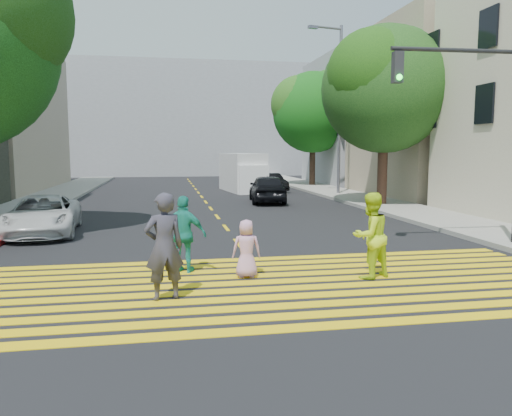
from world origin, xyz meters
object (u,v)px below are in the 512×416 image
object	(u,v)px
tree_right_near	(386,83)
silver_car	(243,178)
white_van	(243,173)
pedestrian_extra	(184,234)
tree_right_far	(314,108)
pedestrian_child	(246,249)
pedestrian_woman	(370,236)
traffic_signal	(486,114)
dark_car_near	(267,188)
white_sedan	(43,215)
pedestrian_man	(164,247)
dark_car_parked	(271,182)

from	to	relation	value
tree_right_near	silver_car	distance (m)	16.37
white_van	pedestrian_extra	bearing A→B (deg)	-109.12
tree_right_far	pedestrian_child	xyz separation A→B (m)	(-9.28, -25.78, -5.22)
silver_car	pedestrian_extra	bearing A→B (deg)	79.79
tree_right_far	pedestrian_woman	bearing A→B (deg)	-104.23
white_van	traffic_signal	distance (m)	20.88
pedestrian_extra	traffic_signal	xyz separation A→B (m)	(8.28, 1.32, 2.87)
dark_car_near	white_van	distance (m)	7.28
tree_right_near	silver_car	size ratio (longest dim) A/B	2.14
silver_car	white_van	xyz separation A→B (m)	(-0.70, -4.77, 0.60)
tree_right_near	pedestrian_woman	distance (m)	15.19
pedestrian_extra	dark_car_near	world-z (taller)	pedestrian_extra
tree_right_far	white_sedan	bearing A→B (deg)	-128.09
pedestrian_extra	white_sedan	size ratio (longest dim) A/B	0.38
tree_right_far	traffic_signal	xyz separation A→B (m)	(-2.31, -23.78, -2.11)
pedestrian_man	white_van	bearing A→B (deg)	-116.29
tree_right_near	white_van	bearing A→B (deg)	118.20
white_sedan	dark_car_near	distance (m)	12.53
tree_right_near	tree_right_far	size ratio (longest dim) A/B	1.01
traffic_signal	white_sedan	bearing A→B (deg)	161.80
dark_car_parked	pedestrian_extra	bearing A→B (deg)	-114.71
white_van	traffic_signal	world-z (taller)	traffic_signal
pedestrian_man	pedestrian_child	bearing A→B (deg)	-156.62
tree_right_far	pedestrian_extra	xyz separation A→B (m)	(-10.59, -25.10, -4.99)
traffic_signal	tree_right_near	bearing A→B (deg)	82.36
pedestrian_extra	white_van	distance (m)	22.25
tree_right_near	dark_car_parked	size ratio (longest dim) A/B	2.41
tree_right_near	dark_car_parked	world-z (taller)	tree_right_near
tree_right_far	silver_car	distance (m)	7.50
pedestrian_child	white_van	distance (m)	22.68
tree_right_near	pedestrian_man	world-z (taller)	tree_right_near
pedestrian_child	dark_car_parked	size ratio (longest dim) A/B	0.35
dark_car_near	traffic_signal	world-z (taller)	traffic_signal
white_sedan	silver_car	xyz separation A→B (m)	(9.80, 20.48, -0.04)
dark_car_parked	traffic_signal	xyz separation A→B (m)	(1.73, -20.12, 3.14)
white_van	silver_car	bearing A→B (deg)	74.87
tree_right_near	white_sedan	world-z (taller)	tree_right_near
pedestrian_man	dark_car_parked	xyz separation A→B (m)	(6.99, 23.45, -0.40)
pedestrian_extra	pedestrian_man	bearing A→B (deg)	99.21
pedestrian_extra	white_sedan	xyz separation A→B (m)	(-4.37, 6.02, -0.24)
tree_right_near	traffic_signal	xyz separation A→B (m)	(-1.81, -10.44, -2.21)
dark_car_near	traffic_signal	distance (m)	13.92
tree_right_near	tree_right_far	xyz separation A→B (m)	(0.50, 13.34, -0.09)
silver_car	traffic_signal	distance (m)	25.54
traffic_signal	silver_car	bearing A→B (deg)	98.65
pedestrian_man	white_van	world-z (taller)	white_van
tree_right_far	pedestrian_extra	distance (m)	27.69
pedestrian_extra	traffic_signal	world-z (taller)	traffic_signal
pedestrian_extra	silver_car	distance (m)	27.05
pedestrian_man	pedestrian_extra	size ratio (longest dim) A/B	1.14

